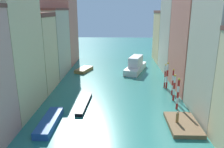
% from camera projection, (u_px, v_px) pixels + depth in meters
% --- Properties ---
extents(ground_plane, '(154.00, 154.00, 0.00)m').
position_uv_depth(ground_plane, '(114.00, 85.00, 42.60)').
color(ground_plane, '#28756B').
extents(building_left_1, '(7.59, 10.33, 18.26)m').
position_uv_depth(building_left_1, '(3.00, 47.00, 29.67)').
color(building_left_1, beige).
rests_on(building_left_1, ground).
extents(building_left_2, '(7.59, 7.78, 13.57)m').
position_uv_depth(building_left_2, '(31.00, 52.00, 39.10)').
color(building_left_2, beige).
rests_on(building_left_2, ground).
extents(building_left_3, '(7.59, 11.33, 14.30)m').
position_uv_depth(building_left_3, '(48.00, 42.00, 48.34)').
color(building_left_3, '#BCB299').
rests_on(building_left_3, ground).
extents(building_left_4, '(7.59, 11.27, 19.37)m').
position_uv_depth(building_left_4, '(60.00, 27.00, 58.46)').
color(building_left_4, '#C6705B').
rests_on(building_left_4, ground).
extents(building_right_2, '(7.59, 12.13, 19.26)m').
position_uv_depth(building_right_2, '(199.00, 36.00, 38.67)').
color(building_right_2, '#C6705B').
rests_on(building_right_2, ground).
extents(building_right_3, '(7.59, 11.55, 20.84)m').
position_uv_depth(building_right_3, '(181.00, 26.00, 49.86)').
color(building_right_3, '#BCB299').
rests_on(building_right_3, ground).
extents(building_right_4, '(7.59, 10.33, 13.82)m').
position_uv_depth(building_right_4, '(169.00, 36.00, 61.49)').
color(building_right_4, '#DBB77A').
rests_on(building_right_4, ground).
extents(waterfront_dock, '(3.68, 6.01, 0.50)m').
position_uv_depth(waterfront_dock, '(183.00, 124.00, 27.69)').
color(waterfront_dock, brown).
rests_on(waterfront_dock, ground).
extents(person_on_dock, '(0.36, 0.36, 1.48)m').
position_uv_depth(person_on_dock, '(177.00, 117.00, 27.50)').
color(person_on_dock, olive).
rests_on(person_on_dock, waterfront_dock).
extents(mooring_pole_0, '(0.36, 0.36, 4.75)m').
position_uv_depth(mooring_pole_0, '(178.00, 93.00, 31.87)').
color(mooring_pole_0, red).
rests_on(mooring_pole_0, ground).
extents(mooring_pole_1, '(0.36, 0.36, 4.37)m').
position_uv_depth(mooring_pole_1, '(174.00, 87.00, 34.90)').
color(mooring_pole_1, red).
rests_on(mooring_pole_1, ground).
extents(mooring_pole_2, '(0.28, 0.28, 4.60)m').
position_uv_depth(mooring_pole_2, '(173.00, 82.00, 37.23)').
color(mooring_pole_2, red).
rests_on(mooring_pole_2, ground).
extents(mooring_pole_3, '(0.36, 0.36, 4.91)m').
position_uv_depth(mooring_pole_3, '(167.00, 75.00, 40.50)').
color(mooring_pole_3, red).
rests_on(mooring_pole_3, ground).
extents(mooring_pole_4, '(0.28, 0.28, 4.54)m').
position_uv_depth(mooring_pole_4, '(165.00, 76.00, 40.70)').
color(mooring_pole_4, red).
rests_on(mooring_pole_4, ground).
extents(vaporetto_white, '(6.11, 10.70, 3.55)m').
position_uv_depth(vaporetto_white, '(136.00, 65.00, 52.31)').
color(vaporetto_white, white).
rests_on(vaporetto_white, ground).
extents(gondola_black, '(1.47, 8.06, 0.50)m').
position_uv_depth(gondola_black, '(84.00, 104.00, 33.79)').
color(gondola_black, black).
rests_on(gondola_black, ground).
extents(motorboat_0, '(3.94, 5.75, 0.78)m').
position_uv_depth(motorboat_0, '(84.00, 70.00, 52.30)').
color(motorboat_0, olive).
rests_on(motorboat_0, ground).
extents(motorboat_1, '(1.89, 7.16, 0.86)m').
position_uv_depth(motorboat_1, '(49.00, 122.00, 27.86)').
color(motorboat_1, '#234C93').
rests_on(motorboat_1, ground).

